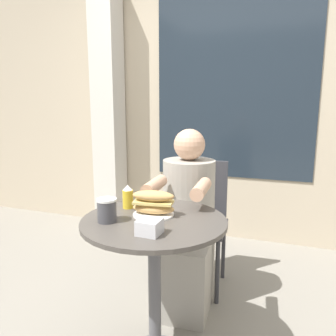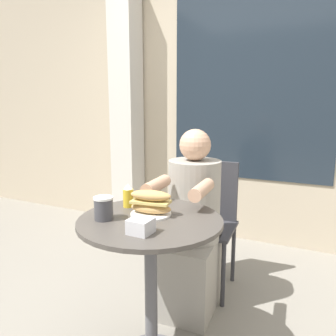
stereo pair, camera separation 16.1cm
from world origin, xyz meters
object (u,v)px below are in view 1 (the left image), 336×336
sandwich_on_plate (153,204)px  drink_cup (107,210)px  cafe_table (154,261)px  diner_chair (200,211)px  condiment_bottle (128,197)px  seated_diner (187,233)px

sandwich_on_plate → drink_cup: 0.22m
cafe_table → drink_cup: drink_cup is taller
cafe_table → sandwich_on_plate: 0.26m
cafe_table → diner_chair: 0.85m
condiment_bottle → diner_chair: bearing=75.9°
cafe_table → condiment_bottle: size_ratio=6.34×
sandwich_on_plate → condiment_bottle: size_ratio=1.75×
drink_cup → sandwich_on_plate: bearing=42.5°
drink_cup → seated_diner: bearing=72.2°
cafe_table → drink_cup: 0.33m
seated_diner → condiment_bottle: bearing=60.2°
cafe_table → drink_cup: (-0.18, -0.10, 0.26)m
diner_chair → sandwich_on_plate: bearing=84.6°
diner_chair → drink_cup: size_ratio=8.32×
diner_chair → seated_diner: 0.35m
cafe_table → seated_diner: (0.01, 0.50, -0.05)m
cafe_table → condiment_bottle: condiment_bottle is taller
sandwich_on_plate → condiment_bottle: (-0.16, 0.06, 0.00)m
drink_cup → condiment_bottle: condiment_bottle is taller
cafe_table → sandwich_on_plate: (-0.02, 0.05, 0.26)m
diner_chair → seated_diner: size_ratio=0.78×
diner_chair → drink_cup: bearing=75.4°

